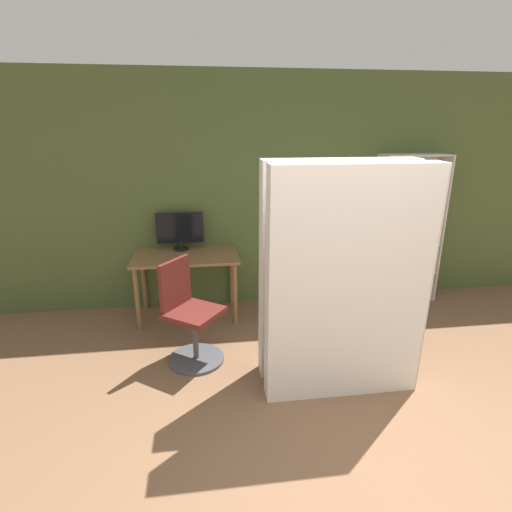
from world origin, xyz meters
TOP-DOWN VIEW (x-y plane):
  - wall_back at (0.00, 3.16)m, footprint 8.00×0.06m
  - desk at (-1.18, 2.80)m, footprint 1.17×0.66m
  - monitor at (-1.24, 3.02)m, footprint 0.53×0.18m
  - office_chair at (-1.13, 1.87)m, footprint 0.62×0.62m
  - bookshelf at (1.39, 2.99)m, footprint 0.79×0.33m
  - mattress_near at (0.12, 1.21)m, footprint 1.26×0.23m
  - mattress_far at (0.12, 1.55)m, footprint 1.26×0.22m

SIDE VIEW (x-z plane):
  - office_chair at x=-1.13m, z-range -0.08..0.89m
  - desk at x=-1.18m, z-range 0.27..1.00m
  - bookshelf at x=1.39m, z-range -0.03..1.76m
  - mattress_far at x=0.12m, z-range 0.00..1.87m
  - mattress_near at x=0.12m, z-range 0.00..1.87m
  - monitor at x=-1.24m, z-range 0.76..1.20m
  - wall_back at x=0.00m, z-range 0.00..2.70m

